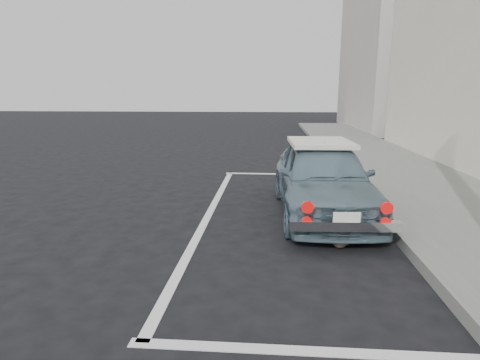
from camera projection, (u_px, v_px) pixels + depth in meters
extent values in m
plane|color=black|center=(256.00, 315.00, 3.64)|extent=(80.00, 80.00, 0.00)
cube|color=white|center=(425.00, 4.00, 12.05)|extent=(0.10, 2.00, 1.60)
cube|color=#B5ACA4|center=(387.00, 55.00, 21.79)|extent=(3.50, 10.00, 8.00)
cube|color=silver|center=(318.00, 352.00, 3.12)|extent=(3.00, 0.12, 0.01)
cube|color=silver|center=(286.00, 174.00, 9.93)|extent=(3.00, 0.12, 0.01)
cube|color=silver|center=(209.00, 214.00, 6.63)|extent=(0.12, 7.00, 0.01)
imported|color=slate|center=(322.00, 178.00, 6.56)|extent=(1.60, 3.63, 1.22)
cube|color=silver|center=(320.00, 143.00, 6.79)|extent=(1.07, 1.40, 0.07)
cube|color=silver|center=(345.00, 226.00, 4.91)|extent=(1.37, 0.18, 0.12)
cube|color=white|center=(347.00, 219.00, 4.85)|extent=(0.33, 0.03, 0.17)
cylinder|color=red|center=(308.00, 207.00, 4.85)|extent=(0.15, 0.05, 0.15)
cylinder|color=red|center=(387.00, 208.00, 4.82)|extent=(0.15, 0.05, 0.15)
cylinder|color=red|center=(307.00, 221.00, 4.89)|extent=(0.12, 0.05, 0.12)
cylinder|color=red|center=(386.00, 222.00, 4.85)|extent=(0.12, 0.05, 0.12)
ellipsoid|color=#736657|center=(341.00, 240.00, 5.22)|extent=(0.30, 0.36, 0.19)
sphere|color=#736657|center=(338.00, 238.00, 5.09)|extent=(0.12, 0.12, 0.12)
cone|color=#736657|center=(336.00, 234.00, 5.09)|extent=(0.04, 0.04, 0.05)
cone|color=#736657|center=(341.00, 234.00, 5.06)|extent=(0.04, 0.04, 0.05)
cylinder|color=#736657|center=(346.00, 241.00, 5.35)|extent=(0.03, 0.20, 0.03)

